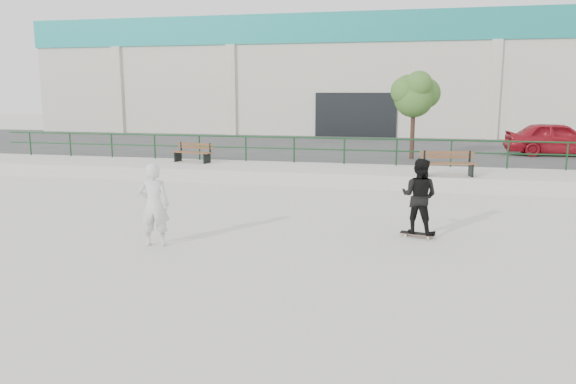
% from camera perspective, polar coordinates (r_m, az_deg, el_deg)
% --- Properties ---
extents(ground, '(120.00, 120.00, 0.00)m').
position_cam_1_polar(ground, '(11.97, -5.79, -5.89)').
color(ground, beige).
rests_on(ground, ground).
extents(ledge, '(30.00, 3.00, 0.50)m').
position_cam_1_polar(ledge, '(20.94, 2.53, 1.82)').
color(ledge, '#B8B3A8').
rests_on(ledge, ground).
extents(parking_strip, '(60.00, 14.00, 0.50)m').
position_cam_1_polar(parking_strip, '(29.28, 5.56, 4.19)').
color(parking_strip, '#383838').
rests_on(parking_strip, ground).
extents(railing, '(28.00, 0.06, 1.03)m').
position_cam_1_polar(railing, '(22.09, 3.17, 4.85)').
color(railing, '#163E1F').
rests_on(railing, ledge).
extents(commercial_building, '(44.20, 16.33, 8.00)m').
position_cam_1_polar(commercial_building, '(43.05, 8.13, 11.83)').
color(commercial_building, beige).
rests_on(commercial_building, ground).
extents(bench_left, '(1.73, 0.82, 0.77)m').
position_cam_1_polar(bench_left, '(22.76, -9.63, 3.96)').
color(bench_left, '#53301C').
rests_on(bench_left, ledge).
extents(bench_right, '(1.86, 0.79, 0.83)m').
position_cam_1_polar(bench_right, '(19.52, 15.93, 2.78)').
color(bench_right, '#53301C').
rests_on(bench_right, ledge).
extents(tree, '(2.03, 1.81, 3.62)m').
position_cam_1_polar(tree, '(24.04, 12.74, 9.76)').
color(tree, '#432E21').
rests_on(tree, parking_strip).
extents(red_car, '(4.40, 1.93, 1.47)m').
position_cam_1_polar(red_car, '(27.50, 25.66, 4.91)').
color(red_car, maroon).
rests_on(red_car, parking_strip).
extents(skateboard, '(0.80, 0.36, 0.09)m').
position_cam_1_polar(skateboard, '(13.27, 13.02, -4.16)').
color(skateboard, black).
rests_on(skateboard, ground).
extents(standing_skater, '(1.00, 0.89, 1.73)m').
position_cam_1_polar(standing_skater, '(13.08, 13.18, -0.41)').
color(standing_skater, black).
rests_on(standing_skater, skateboard).
extents(seated_skater, '(0.74, 0.58, 1.81)m').
position_cam_1_polar(seated_skater, '(12.38, -13.47, -1.28)').
color(seated_skater, silver).
rests_on(seated_skater, ground).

